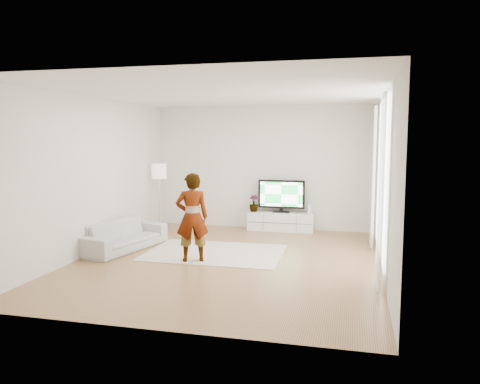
% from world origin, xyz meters
% --- Properties ---
extents(floor, '(6.00, 6.00, 0.00)m').
position_xyz_m(floor, '(0.00, 0.00, 0.00)').
color(floor, '#A8804B').
rests_on(floor, ground).
extents(ceiling, '(6.00, 6.00, 0.00)m').
position_xyz_m(ceiling, '(0.00, 0.00, 2.80)').
color(ceiling, white).
rests_on(ceiling, wall_back).
extents(wall_left, '(0.02, 6.00, 2.80)m').
position_xyz_m(wall_left, '(-2.50, 0.00, 1.40)').
color(wall_left, silver).
rests_on(wall_left, floor).
extents(wall_right, '(0.02, 6.00, 2.80)m').
position_xyz_m(wall_right, '(2.50, 0.00, 1.40)').
color(wall_right, silver).
rests_on(wall_right, floor).
extents(wall_back, '(5.00, 0.02, 2.80)m').
position_xyz_m(wall_back, '(0.00, 3.00, 1.40)').
color(wall_back, silver).
rests_on(wall_back, floor).
extents(wall_front, '(5.00, 0.02, 2.80)m').
position_xyz_m(wall_front, '(0.00, -3.00, 1.40)').
color(wall_front, silver).
rests_on(wall_front, floor).
extents(window, '(0.01, 2.60, 2.50)m').
position_xyz_m(window, '(2.48, 0.30, 1.45)').
color(window, white).
rests_on(window, wall_right).
extents(curtain_near, '(0.04, 0.70, 2.60)m').
position_xyz_m(curtain_near, '(2.40, -1.00, 1.35)').
color(curtain_near, white).
rests_on(curtain_near, floor).
extents(curtain_far, '(0.04, 0.70, 2.60)m').
position_xyz_m(curtain_far, '(2.40, 1.60, 1.35)').
color(curtain_far, white).
rests_on(curtain_far, floor).
extents(media_console, '(1.47, 0.42, 0.41)m').
position_xyz_m(media_console, '(0.48, 2.76, 0.21)').
color(media_console, white).
rests_on(media_console, floor).
extents(television, '(1.04, 0.20, 0.73)m').
position_xyz_m(television, '(0.48, 2.79, 0.81)').
color(television, black).
rests_on(television, media_console).
extents(game_console, '(0.08, 0.17, 0.22)m').
position_xyz_m(game_console, '(1.13, 2.76, 0.53)').
color(game_console, white).
rests_on(game_console, media_console).
extents(potted_plant, '(0.23, 0.23, 0.38)m').
position_xyz_m(potted_plant, '(-0.15, 2.77, 0.60)').
color(potted_plant, '#3F7238').
rests_on(potted_plant, media_console).
extents(rug, '(2.45, 1.77, 0.01)m').
position_xyz_m(rug, '(-0.37, 0.44, 0.01)').
color(rug, beige).
rests_on(rug, floor).
extents(player, '(0.64, 0.54, 1.49)m').
position_xyz_m(player, '(-0.57, -0.21, 0.76)').
color(player, '#334772').
rests_on(player, rug).
extents(sofa, '(1.08, 1.95, 0.54)m').
position_xyz_m(sofa, '(-2.10, 0.29, 0.27)').
color(sofa, beige).
rests_on(sofa, floor).
extents(floor_lamp, '(0.33, 0.33, 1.50)m').
position_xyz_m(floor_lamp, '(-2.20, 2.21, 1.27)').
color(floor_lamp, silver).
rests_on(floor_lamp, floor).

